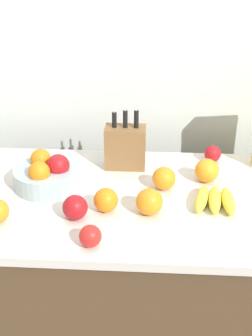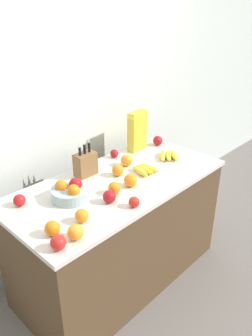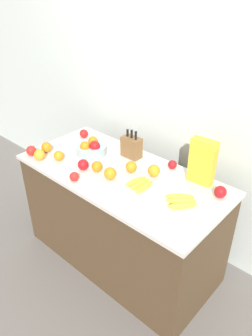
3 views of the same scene
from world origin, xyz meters
name	(u,v)px [view 1 (image 1 of 3)]	position (x,y,z in m)	size (l,w,h in m)	color
wall_back	(154,40)	(0.00, 0.59, 1.30)	(9.00, 0.06, 2.60)	silver
counter	(147,292)	(0.00, 0.00, 0.44)	(1.61, 0.76, 0.87)	#4C3823
knife_block	(125,146)	(-0.10, 0.23, 0.96)	(0.16, 0.09, 0.28)	brown
fruit_bowl	(47,174)	(-0.37, 0.05, 0.92)	(0.24, 0.24, 0.13)	#99B2B7
banana_bunch_left	(215,200)	(0.22, -0.05, 0.89)	(0.15, 0.19, 0.04)	yellow
apple_middle	(90,236)	(-0.17, -0.30, 0.91)	(0.07, 0.07, 0.07)	red
apple_front	(213,154)	(0.25, 0.30, 0.91)	(0.07, 0.07, 0.07)	#A31419
apple_near_bananas	(75,207)	(-0.24, -0.16, 0.91)	(0.08, 0.08, 0.08)	#A31419
orange_mid_left	(164,178)	(0.05, 0.06, 0.92)	(0.08, 0.08, 0.08)	orange
orange_front_left	(149,202)	(0.00, -0.11, 0.92)	(0.09, 0.09, 0.09)	orange
orange_back_center	(106,200)	(-0.14, -0.10, 0.91)	(0.08, 0.08, 0.08)	orange
orange_front_right	(207,171)	(0.21, 0.13, 0.92)	(0.09, 0.09, 0.09)	orange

